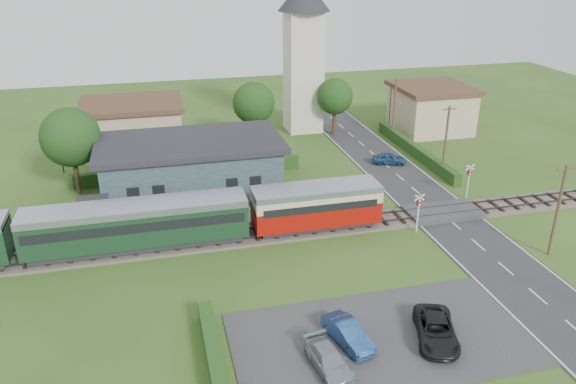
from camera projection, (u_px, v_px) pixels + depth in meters
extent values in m
plane|color=#2D4C19|center=(337.00, 239.00, 43.15)|extent=(120.00, 120.00, 0.00)
cube|color=#4C443D|center=(329.00, 227.00, 44.89)|extent=(76.00, 3.20, 0.20)
cube|color=#3F3F47|center=(332.00, 227.00, 44.13)|extent=(76.00, 0.08, 0.15)
cube|color=#3F3F47|center=(327.00, 219.00, 45.41)|extent=(76.00, 0.08, 0.15)
cube|color=#28282B|center=(455.00, 225.00, 45.38)|extent=(6.00, 70.00, 0.05)
cube|color=#333335|center=(380.00, 339.00, 32.14)|extent=(17.00, 9.00, 0.08)
cube|color=#333335|center=(443.00, 212.00, 47.08)|extent=(6.20, 3.40, 0.45)
cube|color=gray|center=(200.00, 222.00, 45.45)|extent=(30.00, 3.00, 0.45)
cube|color=beige|center=(94.00, 216.00, 43.08)|extent=(2.00, 2.00, 2.40)
cube|color=#232328|center=(92.00, 201.00, 42.57)|extent=(2.30, 2.30, 0.15)
cube|color=#273C3F|center=(191.00, 171.00, 49.73)|extent=(15.00, 8.00, 4.80)
cube|color=#232328|center=(189.00, 143.00, 48.66)|extent=(16.00, 9.00, 0.50)
cube|color=#232328|center=(197.00, 202.00, 46.75)|extent=(1.20, 0.12, 2.20)
cube|color=black|center=(133.00, 194.00, 45.11)|extent=(1.00, 0.12, 1.20)
cube|color=black|center=(159.00, 192.00, 45.56)|extent=(1.00, 0.12, 1.20)
cube|color=black|center=(232.00, 185.00, 46.90)|extent=(1.00, 0.12, 1.20)
cube|color=black|center=(255.00, 182.00, 47.35)|extent=(1.00, 0.12, 1.20)
cube|color=#232328|center=(316.00, 223.00, 44.44)|extent=(9.00, 2.20, 0.50)
cube|color=#900E07|center=(316.00, 211.00, 44.04)|extent=(10.00, 2.80, 1.80)
cube|color=beige|center=(316.00, 197.00, 43.54)|extent=(10.00, 2.82, 0.90)
cube|color=black|center=(316.00, 201.00, 43.68)|extent=(9.00, 2.88, 0.60)
cube|color=#969BAD|center=(317.00, 189.00, 43.28)|extent=(10.00, 2.90, 0.45)
cube|color=#232328|center=(139.00, 243.00, 41.39)|extent=(15.20, 2.20, 0.50)
cube|color=black|center=(137.00, 225.00, 40.79)|extent=(16.00, 2.80, 2.60)
cube|color=black|center=(137.00, 220.00, 40.63)|extent=(15.40, 2.86, 0.70)
cube|color=#969BAD|center=(135.00, 208.00, 40.23)|extent=(16.00, 2.90, 0.50)
cube|color=beige|center=(303.00, 73.00, 66.34)|extent=(4.00, 4.00, 14.00)
cube|color=tan|center=(133.00, 129.00, 61.01)|extent=(10.00, 8.00, 5.00)
cube|color=#472D1E|center=(131.00, 104.00, 59.90)|extent=(10.80, 8.80, 0.50)
cube|color=tan|center=(431.00, 110.00, 67.95)|extent=(8.00, 8.00, 5.00)
cube|color=#472D1E|center=(433.00, 88.00, 66.85)|extent=(8.80, 8.80, 0.50)
cube|color=#193814|center=(214.00, 358.00, 29.79)|extent=(0.80, 9.00, 1.20)
cube|color=#193814|center=(415.00, 150.00, 60.31)|extent=(0.80, 18.00, 1.20)
cube|color=#193814|center=(188.00, 171.00, 54.43)|extent=(22.00, 0.80, 1.30)
cylinder|color=#332316|center=(76.00, 173.00, 50.29)|extent=(0.44, 0.44, 4.12)
sphere|color=#143311|center=(71.00, 137.00, 48.95)|extent=(5.20, 5.20, 5.20)
cylinder|color=#332316|center=(254.00, 130.00, 62.37)|extent=(0.44, 0.44, 3.85)
sphere|color=#143311|center=(254.00, 103.00, 61.12)|extent=(4.60, 4.60, 4.60)
cylinder|color=#332316|center=(334.00, 120.00, 66.44)|extent=(0.44, 0.44, 3.58)
sphere|color=#143311|center=(335.00, 96.00, 65.28)|extent=(4.20, 4.20, 4.20)
cylinder|color=#473321|center=(557.00, 212.00, 39.60)|extent=(0.22, 0.22, 7.00)
cube|color=#473321|center=(566.00, 169.00, 38.32)|extent=(1.40, 0.10, 0.10)
cylinder|color=#473321|center=(446.00, 142.00, 53.81)|extent=(0.22, 0.22, 7.00)
cube|color=#473321|center=(449.00, 109.00, 52.53)|extent=(1.40, 0.10, 0.10)
cylinder|color=#473321|center=(394.00, 109.00, 64.48)|extent=(0.22, 0.22, 7.00)
cube|color=#473321|center=(396.00, 82.00, 63.19)|extent=(1.40, 0.10, 0.10)
cylinder|color=silver|center=(418.00, 215.00, 43.63)|extent=(0.12, 0.12, 3.00)
cube|color=#232328|center=(419.00, 202.00, 43.19)|extent=(0.35, 0.18, 0.55)
sphere|color=#FF190C|center=(420.00, 201.00, 43.02)|extent=(0.14, 0.14, 0.14)
sphere|color=#FF190C|center=(420.00, 205.00, 43.14)|extent=(0.14, 0.14, 0.14)
cube|color=silver|center=(420.00, 198.00, 43.03)|extent=(0.84, 0.05, 0.55)
cube|color=silver|center=(420.00, 198.00, 43.03)|extent=(0.84, 0.05, 0.55)
cylinder|color=silver|center=(468.00, 183.00, 49.51)|extent=(0.12, 0.12, 3.00)
cube|color=#232328|center=(470.00, 172.00, 49.07)|extent=(0.35, 0.18, 0.55)
sphere|color=#FF190C|center=(471.00, 171.00, 48.90)|extent=(0.14, 0.14, 0.14)
sphere|color=#FF190C|center=(470.00, 174.00, 49.02)|extent=(0.14, 0.14, 0.14)
cube|color=silver|center=(470.00, 167.00, 48.91)|extent=(0.84, 0.05, 0.55)
cube|color=silver|center=(470.00, 167.00, 48.91)|extent=(0.84, 0.05, 0.55)
cylinder|color=#3F3F47|center=(60.00, 149.00, 55.00)|extent=(0.14, 0.14, 5.00)
sphere|color=orange|center=(56.00, 124.00, 53.99)|extent=(0.30, 0.30, 0.30)
cylinder|color=#3F3F47|center=(390.00, 106.00, 69.72)|extent=(0.14, 0.14, 5.00)
sphere|color=orange|center=(392.00, 86.00, 68.72)|extent=(0.30, 0.30, 0.30)
imported|color=navy|center=(389.00, 159.00, 57.81)|extent=(3.66, 2.43, 1.16)
imported|color=navy|center=(348.00, 333.00, 31.54)|extent=(2.22, 4.00, 1.25)
imported|color=#8B97A1|center=(329.00, 360.00, 29.58)|extent=(2.14, 4.09, 1.13)
imported|color=black|center=(436.00, 330.00, 31.77)|extent=(3.49, 5.05, 1.28)
imported|color=gray|center=(297.00, 202.00, 46.12)|extent=(0.70, 0.48, 1.87)
imported|color=gray|center=(136.00, 219.00, 43.54)|extent=(0.76, 0.91, 1.69)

